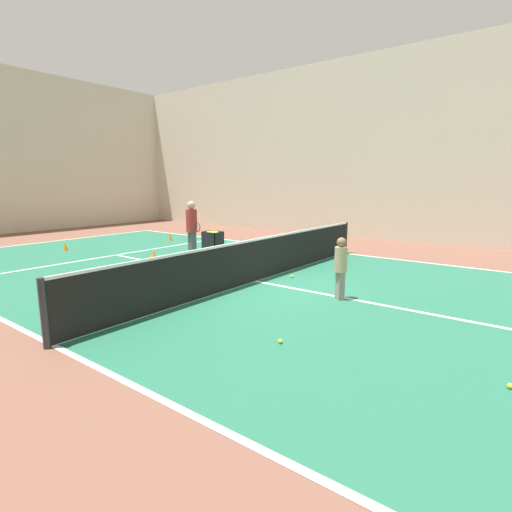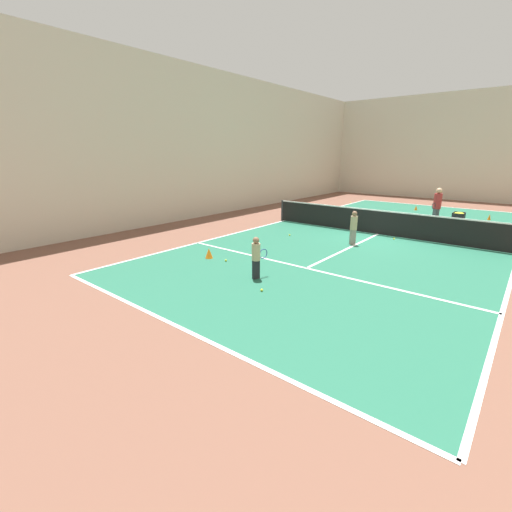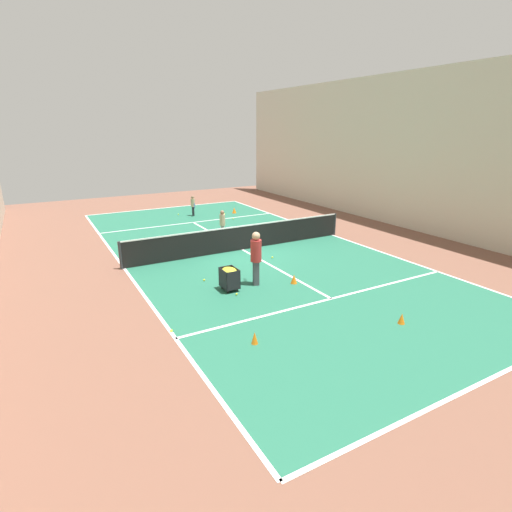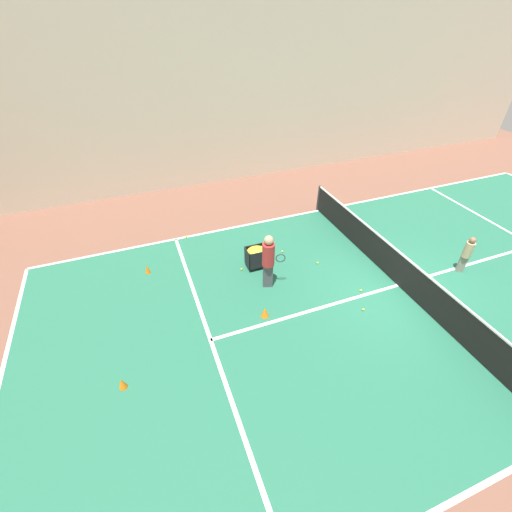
{
  "view_description": "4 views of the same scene",
  "coord_description": "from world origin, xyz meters",
  "views": [
    {
      "loc": [
        -7.47,
        -5.74,
        2.38
      ],
      "look_at": [
        0.0,
        0.0,
        0.63
      ],
      "focal_mm": 28.0,
      "sensor_mm": 36.0,
      "label": 1
    },
    {
      "loc": [
        5.01,
        -14.42,
        3.33
      ],
      "look_at": [
        -0.64,
        -7.49,
        0.65
      ],
      "focal_mm": 24.0,
      "sensor_mm": 36.0,
      "label": 2
    },
    {
      "loc": [
        7.43,
        14.42,
        4.96
      ],
      "look_at": [
        1.41,
        3.7,
        0.99
      ],
      "focal_mm": 28.0,
      "sensor_mm": 36.0,
      "label": 3
    },
    {
      "loc": [
        -5.7,
        6.78,
        6.95
      ],
      "look_at": [
        2.38,
        3.7,
        0.43
      ],
      "focal_mm": 24.0,
      "sensor_mm": 36.0,
      "label": 4
    }
  ],
  "objects": [
    {
      "name": "ground_plane",
      "position": [
        0.0,
        0.0,
        0.0
      ],
      "size": [
        33.64,
        33.64,
        0.0
      ],
      "primitive_type": "plane",
      "color": "brown"
    },
    {
      "name": "court_playing_area",
      "position": [
        0.0,
        0.0,
        0.0
      ],
      "size": [
        9.79,
        21.26,
        0.0
      ],
      "color": "#23664C",
      "rests_on": "ground"
    },
    {
      "name": "line_baseline_near",
      "position": [
        0.0,
        -10.63,
        0.01
      ],
      "size": [
        9.79,
        0.1,
        0.0
      ],
      "primitive_type": "cube",
      "color": "white",
      "rests_on": "ground"
    },
    {
      "name": "line_baseline_far",
      "position": [
        0.0,
        10.63,
        0.01
      ],
      "size": [
        9.79,
        0.1,
        0.0
      ],
      "primitive_type": "cube",
      "color": "white",
      "rests_on": "ground"
    },
    {
      "name": "line_sideline_left",
      "position": [
        -4.9,
        0.0,
        0.01
      ],
      "size": [
        0.1,
        21.26,
        0.0
      ],
      "primitive_type": "cube",
      "color": "white",
      "rests_on": "ground"
    },
    {
      "name": "line_sideline_right",
      "position": [
        4.9,
        0.0,
        0.01
      ],
      "size": [
        0.1,
        21.26,
        0.0
      ],
      "primitive_type": "cube",
      "color": "white",
      "rests_on": "ground"
    },
    {
      "name": "line_service_near",
      "position": [
        0.0,
        -5.85,
        0.01
      ],
      "size": [
        9.79,
        0.1,
        0.0
      ],
      "primitive_type": "cube",
      "color": "white",
      "rests_on": "ground"
    },
    {
      "name": "line_service_far",
      "position": [
        0.0,
        5.85,
        0.01
      ],
      "size": [
        9.79,
        0.1,
        0.0
      ],
      "primitive_type": "cube",
      "color": "white",
      "rests_on": "ground"
    },
    {
      "name": "line_centre_service",
      "position": [
        0.0,
        0.0,
        0.01
      ],
      "size": [
        0.1,
        11.7,
        0.0
      ],
      "primitive_type": "cube",
      "color": "white",
      "rests_on": "ground"
    },
    {
      "name": "hall_enclosure_left",
      "position": [
        -9.16,
        0.0,
        3.78
      ],
      "size": [
        0.15,
        29.94,
        7.57
      ],
      "color": "beige",
      "rests_on": "ground"
    },
    {
      "name": "tennis_net",
      "position": [
        0.0,
        0.0,
        0.55
      ],
      "size": [
        10.09,
        0.1,
        1.05
      ],
      "color": "#2D2D33",
      "rests_on": "ground"
    },
    {
      "name": "player_near_baseline",
      "position": [
        -0.64,
        -7.47,
        0.68
      ],
      "size": [
        0.28,
        0.59,
        1.19
      ],
      "rotation": [
        0.0,
        0.0,
        1.35
      ],
      "color": "black",
      "rests_on": "ground"
    },
    {
      "name": "coach_at_net",
      "position": [
        1.41,
        3.69,
        1.03
      ],
      "size": [
        0.45,
        0.72,
        1.79
      ],
      "rotation": [
        0.0,
        0.0,
        -1.89
      ],
      "color": "#4C4C56",
      "rests_on": "ground"
    },
    {
      "name": "child_midcourt",
      "position": [
        -0.13,
        -2.27,
        0.74
      ],
      "size": [
        0.36,
        0.36,
        1.29
      ],
      "rotation": [
        0.0,
        0.0,
        0.91
      ],
      "color": "gray",
      "rests_on": "ground"
    },
    {
      "name": "ball_cart",
      "position": [
        2.38,
        3.7,
        0.52
      ],
      "size": [
        0.48,
        0.62,
        0.74
      ],
      "color": "black",
      "rests_on": "ground"
    },
    {
      "name": "training_cone_0",
      "position": [
        0.27,
        4.25,
        0.16
      ],
      "size": [
        0.22,
        0.22,
        0.31
      ],
      "primitive_type": "cone",
      "color": "orange",
      "rests_on": "ground"
    },
    {
      "name": "training_cone_1",
      "position": [
        -3.07,
        -6.97,
        0.17
      ],
      "size": [
        0.25,
        0.25,
        0.34
      ],
      "primitive_type": "cone",
      "color": "orange",
      "rests_on": "ground"
    },
    {
      "name": "training_cone_2",
      "position": [
        3.31,
        7.01,
        0.16
      ],
      "size": [
        0.17,
        0.17,
        0.31
      ],
      "primitive_type": "cone",
      "color": "orange",
      "rests_on": "ground"
    },
    {
      "name": "training_cone_3",
      "position": [
        -0.59,
        8.01,
        0.15
      ],
      "size": [
        0.19,
        0.19,
        0.29
      ],
      "primitive_type": "cone",
      "color": "orange",
      "rests_on": "ground"
    },
    {
      "name": "tennis_ball_0",
      "position": [
        2.8,
        2.58,
        0.04
      ],
      "size": [
        0.07,
        0.07,
        0.07
      ],
      "primitive_type": "sphere",
      "color": "yellow",
      "rests_on": "ground"
    },
    {
      "name": "tennis_ball_1",
      "position": [
        -2.79,
        -2.6,
        0.04
      ],
      "size": [
        0.07,
        0.07,
        0.07
      ],
      "primitive_type": "sphere",
      "color": "yellow",
      "rests_on": "ground"
    },
    {
      "name": "tennis_ball_2",
      "position": [
        0.18,
        1.21,
        0.04
      ],
      "size": [
        0.07,
        0.07,
        0.07
      ],
      "primitive_type": "sphere",
      "color": "yellow",
      "rests_on": "ground"
    },
    {
      "name": "tennis_ball_3",
      "position": [
        -2.37,
        -6.89,
        0.04
      ],
      "size": [
        0.07,
        0.07,
        0.07
      ],
      "primitive_type": "sphere",
      "color": "yellow",
      "rests_on": "ground"
    },
    {
      "name": "tennis_ball_4",
      "position": [
        0.07,
        -8.12,
        0.04
      ],
      "size": [
        0.07,
        0.07,
        0.07
      ],
      "primitive_type": "sphere",
      "color": "yellow",
      "rests_on": "ground"
    },
    {
      "name": "tennis_ball_5",
      "position": [
        2.38,
        4.19,
        0.04
      ],
      "size": [
        0.07,
        0.07,
        0.07
      ],
      "primitive_type": "sphere",
      "color": "yellow",
      "rests_on": "ground"
    },
    {
      "name": "tennis_ball_6",
      "position": [
        4.88,
        5.47,
        0.04
      ],
      "size": [
        0.07,
        0.07,
        0.07
      ],
      "primitive_type": "sphere",
      "color": "yellow",
      "rests_on": "ground"
    },
    {
      "name": "tennis_ball_8",
      "position": [
        -0.51,
        1.6,
        0.04
      ],
      "size": [
        0.07,
        0.07,
        0.07
      ],
      "primitive_type": "sphere",
      "color": "yellow",
      "rests_on": "ground"
    },
    {
      "name": "tennis_ball_9",
      "position": [
        1.8,
        1.76,
        0.04
      ],
      "size": [
        0.07,
        0.07,
        0.07
      ],
      "primitive_type": "sphere",
      "color": "yellow",
      "rests_on": "ground"
    },
    {
      "name": "tennis_ball_10",
      "position": [
        0.86,
        -0.48,
        0.04
      ],
      "size": [
        0.07,
        0.07,
        0.07
      ],
      "primitive_type": "sphere",
      "color": "yellow",
      "rests_on": "ground"
    },
    {
      "name": "tennis_ball_11",
      "position": [
        -2.25,
        -5.47,
        0.04
      ],
      "size": [
        0.07,
        0.07,
        0.07
      ],
      "primitive_type": "sphere",
      "color": "yellow",
      "rests_on": "ground"
    }
  ]
}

